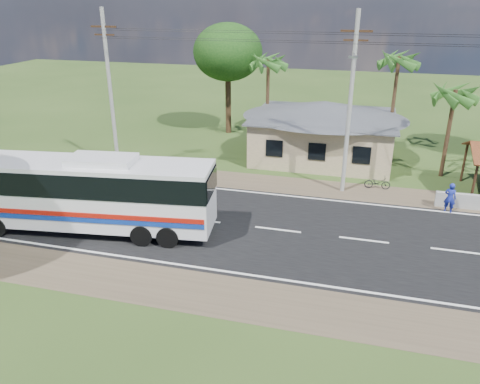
% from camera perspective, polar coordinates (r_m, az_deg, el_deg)
% --- Properties ---
extents(ground, '(120.00, 120.00, 0.00)m').
position_cam_1_polar(ground, '(25.34, 4.64, -4.63)').
color(ground, '#274017').
rests_on(ground, ground).
extents(road, '(120.00, 16.00, 0.03)m').
position_cam_1_polar(road, '(25.33, 4.64, -4.61)').
color(road, black).
rests_on(road, ground).
extents(house, '(12.40, 10.00, 5.00)m').
position_cam_1_polar(house, '(36.42, 10.15, 8.15)').
color(house, tan).
rests_on(house, ground).
extents(utility_poles, '(32.80, 2.22, 11.00)m').
position_cam_1_polar(utility_poles, '(29.28, 12.63, 10.70)').
color(utility_poles, '#9E9E99').
rests_on(utility_poles, ground).
extents(palm_near, '(2.80, 2.80, 6.70)m').
position_cam_1_polar(palm_near, '(34.19, 24.74, 10.78)').
color(palm_near, '#47301E').
rests_on(palm_near, ground).
extents(palm_mid, '(2.80, 2.80, 8.20)m').
position_cam_1_polar(palm_mid, '(38.01, 18.78, 14.88)').
color(palm_mid, '#47301E').
rests_on(palm_mid, ground).
extents(palm_far, '(2.80, 2.80, 7.70)m').
position_cam_1_polar(palm_far, '(39.28, 3.48, 15.51)').
color(palm_far, '#47301E').
rests_on(palm_far, ground).
extents(tree_behind_house, '(6.00, 6.00, 9.61)m').
position_cam_1_polar(tree_behind_house, '(42.12, -1.50, 16.64)').
color(tree_behind_house, '#47301E').
rests_on(tree_behind_house, ground).
extents(coach_bus, '(13.73, 4.61, 4.19)m').
position_cam_1_polar(coach_bus, '(25.59, -18.40, 0.40)').
color(coach_bus, silver).
rests_on(coach_bus, ground).
extents(motorcycle, '(1.65, 0.63, 0.86)m').
position_cam_1_polar(motorcycle, '(31.69, 16.41, 1.12)').
color(motorcycle, black).
rests_on(motorcycle, ground).
extents(person, '(0.76, 0.62, 1.81)m').
position_cam_1_polar(person, '(29.51, 24.22, -0.65)').
color(person, navy).
rests_on(person, ground).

